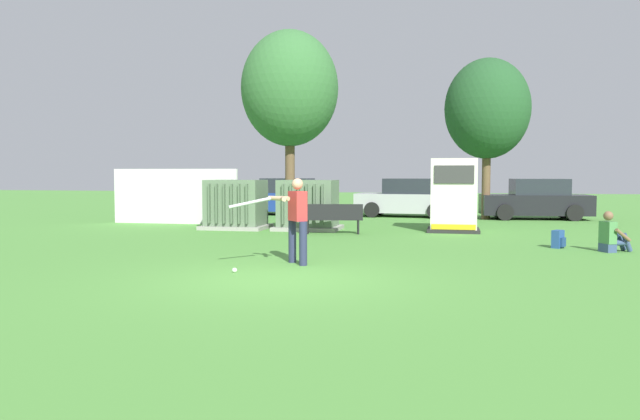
% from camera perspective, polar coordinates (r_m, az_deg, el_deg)
% --- Properties ---
extents(ground_plane, '(96.00, 96.00, 0.00)m').
position_cam_1_polar(ground_plane, '(10.68, -3.62, -6.48)').
color(ground_plane, '#51933D').
extents(fence_panel, '(4.80, 0.12, 2.00)m').
position_cam_1_polar(fence_panel, '(22.88, -13.39, 1.25)').
color(fence_panel, silver).
rests_on(fence_panel, ground).
extents(transformer_west, '(2.10, 1.70, 1.62)m').
position_cam_1_polar(transformer_west, '(20.44, -7.86, 0.47)').
color(transformer_west, '#9E9B93').
rests_on(transformer_west, ground).
extents(transformer_mid_west, '(2.10, 1.70, 1.62)m').
position_cam_1_polar(transformer_mid_west, '(19.86, -1.13, 0.41)').
color(transformer_mid_west, '#9E9B93').
rests_on(transformer_mid_west, ground).
extents(generator_enclosure, '(1.60, 1.40, 2.30)m').
position_cam_1_polar(generator_enclosure, '(19.64, 12.38, 1.32)').
color(generator_enclosure, '#262626').
rests_on(generator_enclosure, ground).
extents(park_bench, '(1.84, 0.72, 0.92)m').
position_cam_1_polar(park_bench, '(18.43, 1.22, -0.61)').
color(park_bench, black).
rests_on(park_bench, ground).
extents(batter, '(1.37, 1.26, 1.74)m').
position_cam_1_polar(batter, '(12.31, -2.35, -0.58)').
color(batter, '#282D4C').
rests_on(batter, ground).
extents(sports_ball, '(0.09, 0.09, 0.09)m').
position_cam_1_polar(sports_ball, '(11.47, -7.98, -5.59)').
color(sports_ball, white).
rests_on(sports_ball, ground).
extents(seated_spectator, '(0.79, 0.67, 0.96)m').
position_cam_1_polar(seated_spectator, '(15.82, 25.57, -2.20)').
color(seated_spectator, '#384C75').
rests_on(seated_spectator, ground).
extents(backpack, '(0.36, 0.38, 0.44)m').
position_cam_1_polar(backpack, '(16.14, 21.37, -2.57)').
color(backpack, '#264C8C').
rests_on(backpack, ground).
extents(tree_left, '(4.14, 4.14, 7.91)m').
position_cam_1_polar(tree_left, '(26.50, -2.84, 11.22)').
color(tree_left, brown).
rests_on(tree_left, ground).
extents(tree_center_left, '(3.34, 3.34, 6.38)m').
position_cam_1_polar(tree_center_left, '(25.36, 15.36, 9.07)').
color(tree_center_left, brown).
rests_on(tree_center_left, ground).
extents(parked_car_leftmost, '(4.26, 2.03, 1.62)m').
position_cam_1_polar(parked_car_leftmost, '(27.14, -3.26, 1.15)').
color(parked_car_leftmost, navy).
rests_on(parked_car_leftmost, ground).
extents(parked_car_left_of_center, '(4.33, 2.19, 1.62)m').
position_cam_1_polar(parked_car_left_of_center, '(26.09, 8.16, 1.03)').
color(parked_car_left_of_center, '#B2B2B7').
rests_on(parked_car_left_of_center, ground).
extents(parked_car_right_of_center, '(4.33, 2.19, 1.62)m').
position_cam_1_polar(parked_car_right_of_center, '(25.94, 19.52, 0.85)').
color(parked_car_right_of_center, black).
rests_on(parked_car_right_of_center, ground).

